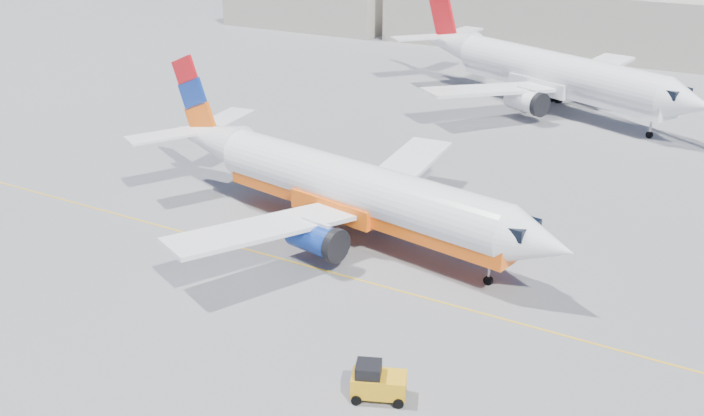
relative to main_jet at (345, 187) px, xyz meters
The scene contains 8 objects.
ground 8.76m from the main_jet, 83.41° to the right, with size 240.00×240.00×0.00m, color slate.
taxi_line 6.11m from the main_jet, 79.59° to the right, with size 70.00×0.15×0.01m, color gold.
terminal_main 67.20m from the main_jet, 84.94° to the left, with size 70.00×14.00×8.00m, color #ADA595.
terminal_annex 77.65m from the main_jet, 124.58° to the left, with size 26.00×10.00×6.00m, color #ADA595.
main_jet is the anchor object (origin of this frame).
second_jet 36.39m from the main_jet, 86.62° to the left, with size 35.72×26.86×11.04m.
gse_tug 17.68m from the main_jet, 54.87° to the right, with size 2.74×2.28×1.72m.
traffic_cone 9.08m from the main_jet, 147.16° to the right, with size 0.38×0.38×0.53m.
Camera 1 is at (22.68, -31.89, 21.33)m, focal length 40.00 mm.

